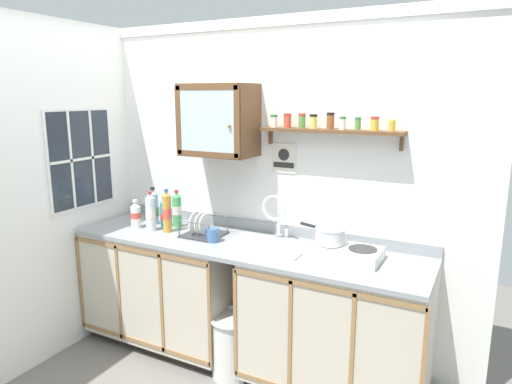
# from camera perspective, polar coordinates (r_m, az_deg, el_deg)

# --- Properties ---
(back_wall) EXTENTS (3.21, 0.07, 2.48)m
(back_wall) POSITION_cam_1_polar(r_m,az_deg,el_deg) (3.44, 0.99, 0.42)
(back_wall) COLOR white
(back_wall) RESTS_ON ground
(side_wall_left) EXTENTS (0.05, 3.48, 2.48)m
(side_wall_left) POSITION_cam_1_polar(r_m,az_deg,el_deg) (3.57, -26.04, -0.53)
(side_wall_left) COLOR white
(side_wall_left) RESTS_ON ground
(lower_cabinet_run) EXTENTS (1.24, 0.64, 0.89)m
(lower_cabinet_run) POSITION_cam_1_polar(r_m,az_deg,el_deg) (3.76, -10.97, -11.54)
(lower_cabinet_run) COLOR black
(lower_cabinet_run) RESTS_ON ground
(lower_cabinet_run_right) EXTENTS (1.18, 0.64, 0.89)m
(lower_cabinet_run_right) POSITION_cam_1_polar(r_m,az_deg,el_deg) (3.16, 10.02, -16.27)
(lower_cabinet_run_right) COLOR black
(lower_cabinet_run_right) RESTS_ON ground
(countertop) EXTENTS (2.57, 0.67, 0.03)m
(countertop) POSITION_cam_1_polar(r_m,az_deg,el_deg) (3.24, -1.77, -6.60)
(countertop) COLOR gray
(countertop) RESTS_ON lower_cabinet_run
(backsplash) EXTENTS (2.57, 0.02, 0.08)m
(backsplash) POSITION_cam_1_polar(r_m,az_deg,el_deg) (3.48, 0.72, -4.31)
(backsplash) COLOR gray
(backsplash) RESTS_ON countertop
(sink) EXTENTS (0.56, 0.42, 0.43)m
(sink) POSITION_cam_1_polar(r_m,az_deg,el_deg) (3.18, 1.57, -6.71)
(sink) COLOR silver
(sink) RESTS_ON countertop
(hot_plate_stove) EXTENTS (0.45, 0.29, 0.08)m
(hot_plate_stove) POSITION_cam_1_polar(r_m,az_deg,el_deg) (2.97, 11.02, -7.48)
(hot_plate_stove) COLOR silver
(hot_plate_stove) RESTS_ON countertop
(saucepan) EXTENTS (0.34, 0.20, 0.10)m
(saucepan) POSITION_cam_1_polar(r_m,az_deg,el_deg) (2.99, 9.18, -5.32)
(saucepan) COLOR silver
(saucepan) RESTS_ON hot_plate_stove
(bottle_water_blue_0) EXTENTS (0.09, 0.09, 0.30)m
(bottle_water_blue_0) POSITION_cam_1_polar(r_m,az_deg,el_deg) (3.76, -12.70, -1.90)
(bottle_water_blue_0) COLOR #8CB7E0
(bottle_water_blue_0) RESTS_ON countertop
(bottle_soda_green_1) EXTENTS (0.07, 0.07, 0.29)m
(bottle_soda_green_1) POSITION_cam_1_polar(r_m,az_deg,el_deg) (3.63, -9.84, -2.19)
(bottle_soda_green_1) COLOR #4CB266
(bottle_soda_green_1) RESTS_ON countertop
(bottle_opaque_white_2) EXTENTS (0.08, 0.08, 0.22)m
(bottle_opaque_white_2) POSITION_cam_1_polar(r_m,az_deg,el_deg) (3.68, -14.78, -2.79)
(bottle_opaque_white_2) COLOR white
(bottle_opaque_white_2) RESTS_ON countertop
(bottle_juice_amber_3) EXTENTS (0.07, 0.07, 0.33)m
(bottle_juice_amber_3) POSITION_cam_1_polar(r_m,az_deg,el_deg) (3.51, -11.04, -2.47)
(bottle_juice_amber_3) COLOR gold
(bottle_juice_amber_3) RESTS_ON countertop
(bottle_water_clear_4) EXTENTS (0.08, 0.08, 0.31)m
(bottle_water_clear_4) POSITION_cam_1_polar(r_m,az_deg,el_deg) (3.57, -13.02, -2.47)
(bottle_water_clear_4) COLOR silver
(bottle_water_clear_4) RESTS_ON countertop
(bottle_detergent_teal_5) EXTENTS (0.07, 0.07, 0.24)m
(bottle_detergent_teal_5) POSITION_cam_1_polar(r_m,az_deg,el_deg) (3.68, -11.36, -2.59)
(bottle_detergent_teal_5) COLOR teal
(bottle_detergent_teal_5) RESTS_ON countertop
(dish_rack) EXTENTS (0.28, 0.27, 0.17)m
(dish_rack) POSITION_cam_1_polar(r_m,az_deg,el_deg) (3.41, -6.70, -4.70)
(dish_rack) COLOR #333338
(dish_rack) RESTS_ON countertop
(mug) EXTENTS (0.13, 0.09, 0.10)m
(mug) POSITION_cam_1_polar(r_m,az_deg,el_deg) (3.25, -5.41, -5.34)
(mug) COLOR #3F6699
(mug) RESTS_ON countertop
(wall_cabinet) EXTENTS (0.54, 0.34, 0.52)m
(wall_cabinet) POSITION_cam_1_polar(r_m,az_deg,el_deg) (3.35, -4.70, 8.93)
(wall_cabinet) COLOR brown
(spice_shelf) EXTENTS (0.98, 0.14, 0.23)m
(spice_shelf) POSITION_cam_1_polar(r_m,az_deg,el_deg) (3.09, 8.90, 7.90)
(spice_shelf) COLOR brown
(warning_sign) EXTENTS (0.19, 0.01, 0.21)m
(warning_sign) POSITION_cam_1_polar(r_m,az_deg,el_deg) (3.30, 3.50, 4.20)
(warning_sign) COLOR silver
(window) EXTENTS (0.03, 0.62, 0.77)m
(window) POSITION_cam_1_polar(r_m,az_deg,el_deg) (3.77, -21.01, 3.88)
(window) COLOR #262D38
(trash_bin) EXTENTS (0.33, 0.33, 0.45)m
(trash_bin) POSITION_cam_1_polar(r_m,az_deg,el_deg) (3.36, -2.86, -18.43)
(trash_bin) COLOR silver
(trash_bin) RESTS_ON ground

